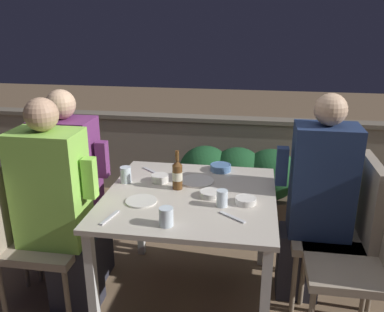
# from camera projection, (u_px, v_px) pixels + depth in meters

# --- Properties ---
(ground_plane) EXTENTS (16.00, 16.00, 0.00)m
(ground_plane) POSITION_uv_depth(u_px,v_px,m) (190.00, 297.00, 2.71)
(ground_plane) COLOR #7A6047
(parapet_wall) EXTENTS (9.00, 0.18, 0.82)m
(parapet_wall) POSITION_uv_depth(u_px,v_px,m) (217.00, 155.00, 4.18)
(parapet_wall) COLOR gray
(parapet_wall) RESTS_ON ground_plane
(dining_table) EXTENTS (1.03, 1.04, 0.75)m
(dining_table) POSITION_uv_depth(u_px,v_px,m) (190.00, 207.00, 2.49)
(dining_table) COLOR #BCB2A3
(dining_table) RESTS_ON ground_plane
(planter_hedge) EXTENTS (1.04, 0.47, 0.70)m
(planter_hedge) POSITION_uv_depth(u_px,v_px,m) (237.00, 182.00, 3.58)
(planter_hedge) COLOR brown
(planter_hedge) RESTS_ON ground_plane
(chair_left_near) EXTENTS (0.48, 0.48, 0.97)m
(chair_left_near) POSITION_uv_depth(u_px,v_px,m) (28.00, 224.00, 2.49)
(chair_left_near) COLOR gray
(chair_left_near) RESTS_ON ground_plane
(person_green_blouse) EXTENTS (0.49, 0.26, 1.36)m
(person_green_blouse) POSITION_uv_depth(u_px,v_px,m) (58.00, 209.00, 2.42)
(person_green_blouse) COLOR #282833
(person_green_blouse) RESTS_ON ground_plane
(chair_left_far) EXTENTS (0.48, 0.48, 0.97)m
(chair_left_far) POSITION_uv_depth(u_px,v_px,m) (46.00, 200.00, 2.82)
(chair_left_far) COLOR gray
(chair_left_far) RESTS_ON ground_plane
(person_purple_stripe) EXTENTS (0.48, 0.26, 1.34)m
(person_purple_stripe) POSITION_uv_depth(u_px,v_px,m) (74.00, 187.00, 2.75)
(person_purple_stripe) COLOR #282833
(person_purple_stripe) RESTS_ON ground_plane
(chair_right_near) EXTENTS (0.48, 0.48, 0.97)m
(chair_right_near) POSITION_uv_depth(u_px,v_px,m) (372.00, 249.00, 2.22)
(chair_right_near) COLOR gray
(chair_right_near) RESTS_ON ground_plane
(chair_right_far) EXTENTS (0.48, 0.48, 0.97)m
(chair_right_far) POSITION_uv_depth(u_px,v_px,m) (348.00, 220.00, 2.54)
(chair_right_far) COLOR gray
(chair_right_far) RESTS_ON ground_plane
(person_navy_jumper) EXTENTS (0.47, 0.26, 1.36)m
(person_navy_jumper) POSITION_uv_depth(u_px,v_px,m) (315.00, 200.00, 2.53)
(person_navy_jumper) COLOR #282833
(person_navy_jumper) RESTS_ON ground_plane
(beer_bottle) EXTENTS (0.06, 0.06, 0.25)m
(beer_bottle) POSITION_uv_depth(u_px,v_px,m) (177.00, 174.00, 2.51)
(beer_bottle) COLOR brown
(beer_bottle) RESTS_ON dining_table
(plate_0) EXTENTS (0.18, 0.18, 0.01)m
(plate_0) POSITION_uv_depth(u_px,v_px,m) (141.00, 201.00, 2.36)
(plate_0) COLOR silver
(plate_0) RESTS_ON dining_table
(plate_1) EXTENTS (0.22, 0.22, 0.01)m
(plate_1) POSITION_uv_depth(u_px,v_px,m) (197.00, 181.00, 2.65)
(plate_1) COLOR silver
(plate_1) RESTS_ON dining_table
(bowl_0) EXTENTS (0.11, 0.11, 0.05)m
(bowl_0) POSITION_uv_depth(u_px,v_px,m) (160.00, 178.00, 2.64)
(bowl_0) COLOR silver
(bowl_0) RESTS_ON dining_table
(bowl_1) EXTENTS (0.12, 0.12, 0.04)m
(bowl_1) POSITION_uv_depth(u_px,v_px,m) (246.00, 200.00, 2.34)
(bowl_1) COLOR silver
(bowl_1) RESTS_ON dining_table
(bowl_2) EXTENTS (0.13, 0.13, 0.03)m
(bowl_2) POSITION_uv_depth(u_px,v_px,m) (210.00, 193.00, 2.43)
(bowl_2) COLOR silver
(bowl_2) RESTS_ON dining_table
(bowl_3) EXTENTS (0.14, 0.14, 0.05)m
(bowl_3) POSITION_uv_depth(u_px,v_px,m) (221.00, 167.00, 2.83)
(bowl_3) COLOR #4C709E
(bowl_3) RESTS_ON dining_table
(glass_cup_0) EXTENTS (0.07, 0.07, 0.10)m
(glass_cup_0) POSITION_uv_depth(u_px,v_px,m) (126.00, 175.00, 2.62)
(glass_cup_0) COLOR silver
(glass_cup_0) RESTS_ON dining_table
(glass_cup_1) EXTENTS (0.07, 0.07, 0.10)m
(glass_cup_1) POSITION_uv_depth(u_px,v_px,m) (166.00, 217.00, 2.08)
(glass_cup_1) COLOR silver
(glass_cup_1) RESTS_ON dining_table
(glass_cup_2) EXTENTS (0.06, 0.06, 0.10)m
(glass_cup_2) POSITION_uv_depth(u_px,v_px,m) (222.00, 198.00, 2.30)
(glass_cup_2) COLOR silver
(glass_cup_2) RESTS_ON dining_table
(fork_0) EXTENTS (0.06, 0.17, 0.01)m
(fork_0) POSITION_uv_depth(u_px,v_px,m) (110.00, 218.00, 2.17)
(fork_0) COLOR silver
(fork_0) RESTS_ON dining_table
(fork_1) EXTENTS (0.14, 0.13, 0.01)m
(fork_1) POSITION_uv_depth(u_px,v_px,m) (151.00, 171.00, 2.82)
(fork_1) COLOR silver
(fork_1) RESTS_ON dining_table
(fork_2) EXTENTS (0.15, 0.12, 0.01)m
(fork_2) POSITION_uv_depth(u_px,v_px,m) (232.00, 217.00, 2.18)
(fork_2) COLOR silver
(fork_2) RESTS_ON dining_table
(potted_plant) EXTENTS (0.37, 0.37, 0.75)m
(potted_plant) POSITION_uv_depth(u_px,v_px,m) (355.00, 197.00, 3.11)
(potted_plant) COLOR #9E5638
(potted_plant) RESTS_ON ground_plane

